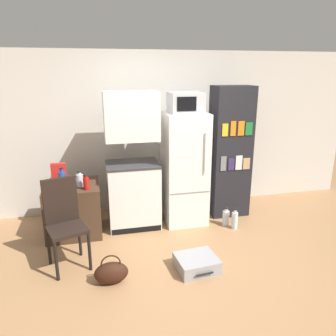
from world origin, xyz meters
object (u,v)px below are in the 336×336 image
cereal_box (59,174)px  microwave (186,103)px  refrigerator (185,169)px  bottle_blue_soda (62,180)px  bowl (76,181)px  water_bottle_front (235,220)px  water_bottle_middle (226,217)px  bottle_ketchup_red (86,183)px  bookshelf (230,152)px  chair (64,216)px  handbag (111,273)px  kitchen_hutch (133,167)px  suitcase_large_flat (197,263)px  side_table (74,209)px  bottle_clear_short (80,180)px

cereal_box → microwave: bearing=-0.2°
refrigerator → bottle_blue_soda: 1.70m
microwave → bowl: (-1.54, 0.02, -1.03)m
water_bottle_front → water_bottle_middle: size_ratio=1.11×
bottle_ketchup_red → cereal_box: cereal_box is taller
bookshelf → chair: size_ratio=1.91×
bowl → microwave: bearing=-0.8°
cereal_box → handbag: cereal_box is taller
bowl → kitchen_hutch: bearing=0.0°
refrigerator → bottle_blue_soda: refrigerator is taller
refrigerator → bookshelf: 0.77m
bottle_blue_soda → bowl: (0.15, 0.18, -0.10)m
suitcase_large_flat → refrigerator: bearing=75.3°
bowl → bookshelf: bearing=2.1°
side_table → bottle_ketchup_red: 0.53m
refrigerator → handbag: 1.89m
bottle_clear_short → suitcase_large_flat: bearing=-42.3°
microwave → bottle_blue_soda: 1.94m
suitcase_large_flat → water_bottle_middle: size_ratio=1.73×
cereal_box → kitchen_hutch: bearing=0.9°
bottle_ketchup_red → cereal_box: (-0.35, 0.26, 0.06)m
microwave → bottle_blue_soda: microwave is taller
suitcase_large_flat → bottle_blue_soda: bearing=137.5°
refrigerator → cereal_box: bearing=179.9°
bottle_clear_short → water_bottle_front: bottle_clear_short is taller
bowl → chair: size_ratio=0.17×
kitchen_hutch → cereal_box: kitchen_hutch is taller
refrigerator → chair: (-1.65, -0.81, -0.21)m
refrigerator → bowl: bearing=179.3°
bottle_clear_short → bowl: bottle_clear_short is taller
bowl → water_bottle_front: size_ratio=0.57×
bottle_ketchup_red → handbag: bearing=-78.2°
suitcase_large_flat → bottle_ketchup_red: bearing=133.7°
bottle_blue_soda → handbag: bottle_blue_soda is taller
handbag → water_bottle_middle: size_ratio=1.28×
water_bottle_front → suitcase_large_flat: bearing=-134.8°
bottle_blue_soda → cereal_box: cereal_box is taller
bottle_ketchup_red → chair: 0.64m
bookshelf → cereal_box: bearing=-177.7°
bookshelf → side_table: bearing=-176.5°
refrigerator → bottle_ketchup_red: bearing=-169.4°
kitchen_hutch → bottle_blue_soda: 0.96m
side_table → water_bottle_front: 2.27m
water_bottle_front → bottle_ketchup_red: bearing=174.9°
bottle_ketchup_red → handbag: size_ratio=0.57×
handbag → bottle_clear_short: bearing=104.4°
side_table → suitcase_large_flat: bearing=-41.9°
microwave → bookshelf: bearing=7.9°
bottle_clear_short → cereal_box: 0.31m
refrigerator → bookshelf: size_ratio=0.82×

